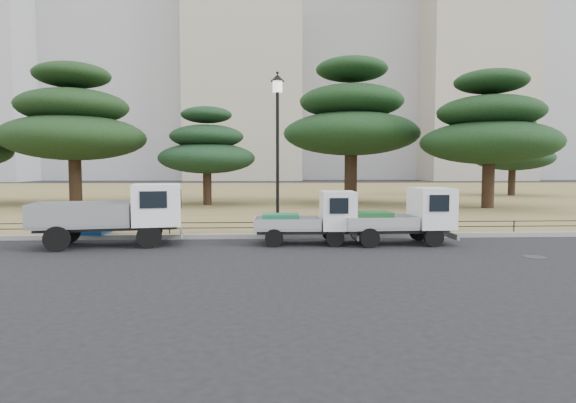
{
  "coord_description": "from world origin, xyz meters",
  "views": [
    {
      "loc": [
        -0.73,
        -13.66,
        2.4
      ],
      "look_at": [
        0.0,
        2.0,
        1.3
      ],
      "focal_mm": 30.0,
      "sensor_mm": 36.0,
      "label": 1
    }
  ],
  "objects_px": {
    "truck_large": "(118,212)",
    "truck_kei_rear": "(406,216)",
    "tarp_pile": "(88,223)",
    "truck_kei_front": "(313,218)",
    "street_lamp": "(278,126)"
  },
  "relations": [
    {
      "from": "truck_large",
      "to": "truck_kei_rear",
      "type": "xyz_separation_m",
      "value": [
        8.96,
        -0.12,
        -0.17
      ]
    },
    {
      "from": "truck_kei_rear",
      "to": "tarp_pile",
      "type": "relative_size",
      "value": 2.44
    },
    {
      "from": "truck_kei_front",
      "to": "tarp_pile",
      "type": "height_order",
      "value": "truck_kei_front"
    },
    {
      "from": "truck_kei_front",
      "to": "truck_kei_rear",
      "type": "distance_m",
      "value": 2.91
    },
    {
      "from": "truck_large",
      "to": "truck_kei_front",
      "type": "relative_size",
      "value": 1.44
    },
    {
      "from": "truck_large",
      "to": "street_lamp",
      "type": "xyz_separation_m",
      "value": [
        4.97,
        1.56,
        2.76
      ]
    },
    {
      "from": "truck_kei_rear",
      "to": "tarp_pile",
      "type": "xyz_separation_m",
      "value": [
        -10.48,
        1.74,
        -0.37
      ]
    },
    {
      "from": "truck_large",
      "to": "tarp_pile",
      "type": "distance_m",
      "value": 2.28
    },
    {
      "from": "tarp_pile",
      "to": "truck_large",
      "type": "bearing_deg",
      "value": -46.75
    },
    {
      "from": "street_lamp",
      "to": "tarp_pile",
      "type": "distance_m",
      "value": 7.28
    },
    {
      "from": "truck_kei_front",
      "to": "truck_kei_rear",
      "type": "xyz_separation_m",
      "value": [
        2.91,
        -0.13,
        0.06
      ]
    },
    {
      "from": "truck_large",
      "to": "tarp_pile",
      "type": "bearing_deg",
      "value": 122.24
    },
    {
      "from": "truck_kei_front",
      "to": "street_lamp",
      "type": "distance_m",
      "value": 3.53
    },
    {
      "from": "truck_kei_rear",
      "to": "tarp_pile",
      "type": "bearing_deg",
      "value": 168.08
    },
    {
      "from": "tarp_pile",
      "to": "street_lamp",
      "type": "bearing_deg",
      "value": -0.49
    }
  ]
}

